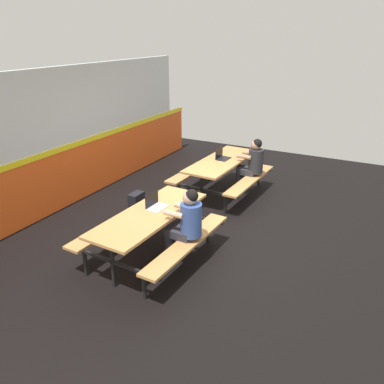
% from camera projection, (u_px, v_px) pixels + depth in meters
% --- Properties ---
extents(ground_plane, '(10.00, 10.00, 0.02)m').
position_uv_depth(ground_plane, '(205.00, 223.00, 6.86)').
color(ground_plane, black).
extents(accent_backdrop, '(8.00, 0.14, 2.60)m').
position_uv_depth(accent_backdrop, '(80.00, 137.00, 7.56)').
color(accent_backdrop, '#E55119').
rests_on(accent_backdrop, ground).
extents(picnic_table_left, '(2.09, 1.64, 0.74)m').
position_uv_depth(picnic_table_left, '(150.00, 223.00, 5.60)').
color(picnic_table_left, tan).
rests_on(picnic_table_left, ground).
extents(picnic_table_right, '(2.09, 1.64, 0.74)m').
position_uv_depth(picnic_table_right, '(222.00, 168.00, 7.88)').
color(picnic_table_right, tan).
rests_on(picnic_table_right, ground).
extents(student_nearer, '(0.37, 0.53, 1.21)m').
position_uv_depth(student_nearer, '(186.00, 221.00, 5.37)').
color(student_nearer, '#2D2D38').
rests_on(student_nearer, ground).
extents(student_further, '(0.37, 0.53, 1.21)m').
position_uv_depth(student_further, '(252.00, 162.00, 7.78)').
color(student_further, '#2D2D38').
rests_on(student_further, ground).
extents(laptop_silver, '(0.33, 0.23, 0.22)m').
position_uv_depth(laptop_silver, '(156.00, 205.00, 5.69)').
color(laptop_silver, silver).
rests_on(laptop_silver, picnic_table_left).
extents(laptop_dark, '(0.33, 0.23, 0.22)m').
position_uv_depth(laptop_dark, '(222.00, 157.00, 7.88)').
color(laptop_dark, black).
rests_on(laptop_dark, picnic_table_right).
extents(backpack_dark, '(0.30, 0.22, 0.44)m').
position_uv_depth(backpack_dark, '(136.00, 204.00, 7.07)').
color(backpack_dark, black).
rests_on(backpack_dark, ground).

